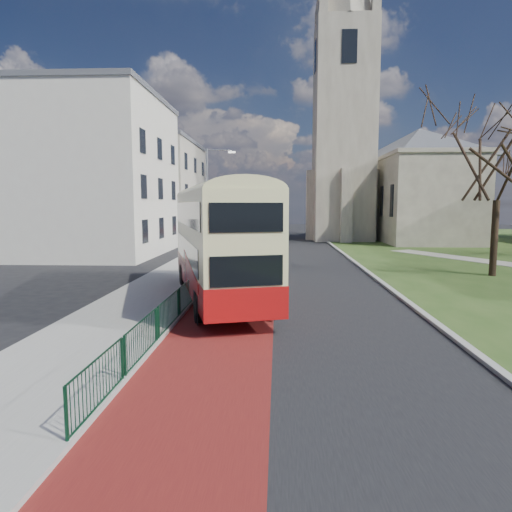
{
  "coord_description": "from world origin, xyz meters",
  "views": [
    {
      "loc": [
        0.63,
        -15.23,
        4.16
      ],
      "look_at": [
        -0.27,
        3.69,
        2.0
      ],
      "focal_mm": 32.0,
      "sensor_mm": 36.0,
      "label": 1
    }
  ],
  "objects": [
    {
      "name": "bus",
      "position": [
        -1.91,
        4.08,
        2.76
      ],
      "size": [
        5.79,
        11.87,
        4.84
      ],
      "rotation": [
        0.0,
        0.0,
        0.28
      ],
      "color": "#9A0E0E",
      "rests_on": "ground"
    },
    {
      "name": "street_block_near",
      "position": [
        -14.0,
        22.0,
        6.51
      ],
      "size": [
        10.3,
        14.3,
        13.0
      ],
      "color": "silver",
      "rests_on": "ground"
    },
    {
      "name": "pedestrian_railing",
      "position": [
        -2.95,
        4.0,
        0.55
      ],
      "size": [
        0.07,
        24.0,
        1.12
      ],
      "color": "#0B331E",
      "rests_on": "ground"
    },
    {
      "name": "pavement_west",
      "position": [
        -5.0,
        20.0,
        0.06
      ],
      "size": [
        4.0,
        120.0,
        0.12
      ],
      "primitive_type": "cube",
      "color": "gray",
      "rests_on": "ground"
    },
    {
      "name": "winter_tree_near",
      "position": [
        13.06,
        11.48,
        7.78
      ],
      "size": [
        9.49,
        9.49,
        11.16
      ],
      "rotation": [
        0.0,
        0.0,
        0.3
      ],
      "color": "black",
      "rests_on": "grass_green"
    },
    {
      "name": "streetlamp",
      "position": [
        -4.35,
        18.0,
        4.59
      ],
      "size": [
        2.13,
        0.18,
        8.0
      ],
      "color": "gray",
      "rests_on": "pavement_west"
    },
    {
      "name": "ground",
      "position": [
        0.0,
        0.0,
        0.0
      ],
      "size": [
        160.0,
        160.0,
        0.0
      ],
      "primitive_type": "plane",
      "color": "black",
      "rests_on": "ground"
    },
    {
      "name": "road_carriageway",
      "position": [
        1.5,
        20.0,
        0.01
      ],
      "size": [
        9.0,
        120.0,
        0.01
      ],
      "primitive_type": "cube",
      "color": "black",
      "rests_on": "ground"
    },
    {
      "name": "bus_lane",
      "position": [
        -1.2,
        20.0,
        0.01
      ],
      "size": [
        3.4,
        120.0,
        0.01
      ],
      "primitive_type": "cube",
      "color": "#591414",
      "rests_on": "ground"
    },
    {
      "name": "street_block_far",
      "position": [
        -14.0,
        38.0,
        5.76
      ],
      "size": [
        10.3,
        16.3,
        11.5
      ],
      "color": "#B3A997",
      "rests_on": "ground"
    },
    {
      "name": "gothic_church",
      "position": [
        12.56,
        38.0,
        13.13
      ],
      "size": [
        16.38,
        18.0,
        40.0
      ],
      "color": "gray",
      "rests_on": "ground"
    },
    {
      "name": "kerb_east",
      "position": [
        6.1,
        22.0,
        0.07
      ],
      "size": [
        0.25,
        80.0,
        0.13
      ],
      "primitive_type": "cube",
      "color": "#999993",
      "rests_on": "ground"
    },
    {
      "name": "kerb_west",
      "position": [
        -3.0,
        20.0,
        0.07
      ],
      "size": [
        0.25,
        120.0,
        0.13
      ],
      "primitive_type": "cube",
      "color": "#999993",
      "rests_on": "ground"
    }
  ]
}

